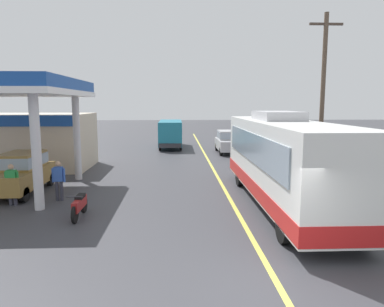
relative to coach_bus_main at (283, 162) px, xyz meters
The scene contains 11 objects.
ground 13.65m from the coach_bus_main, 98.32° to the left, with size 120.00×120.00×0.00m, color #38383D.
lane_divider_stripe 8.80m from the coach_bus_main, 103.14° to the left, with size 0.16×50.00×0.01m, color #D8CC4C.
coach_bus_main is the anchor object (origin of this frame).
gas_station_roadside 14.74m from the coach_bus_main, 153.27° to the left, with size 9.10×11.95×5.10m.
car_at_pump 11.47m from the coach_bus_main, 168.11° to the left, with size 1.70×4.20×1.82m.
minibus_opposing_lane 19.24m from the coach_bus_main, 104.32° to the left, with size 2.04×6.13×2.44m.
motorcycle_parked_forecourt 7.87m from the coach_bus_main, behind, with size 0.55×1.80×0.92m.
pedestrian_near_pump 10.75m from the coach_bus_main, behind, with size 0.55×0.22×1.66m.
pedestrian_by_shop 9.19m from the coach_bus_main, behind, with size 0.55×0.22×1.66m.
car_trailing_behind_bus 14.94m from the coach_bus_main, 90.10° to the left, with size 1.70×4.20×1.82m.
utility_pole_roadside 7.26m from the coach_bus_main, 55.87° to the left, with size 1.80×0.24×8.78m.
Camera 1 is at (-2.24, -6.93, 4.01)m, focal length 32.94 mm.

